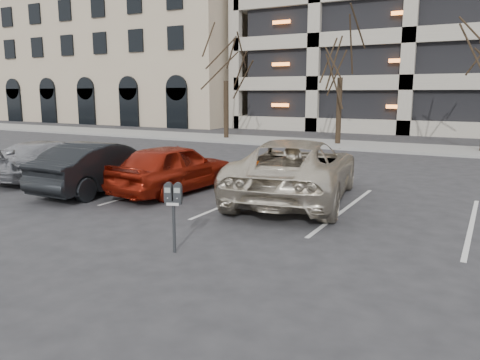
{
  "coord_description": "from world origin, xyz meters",
  "views": [
    {
      "loc": [
        4.49,
        -8.68,
        2.82
      ],
      "look_at": [
        0.05,
        -0.57,
        1.09
      ],
      "focal_mm": 35.0,
      "sensor_mm": 36.0,
      "label": 1
    }
  ],
  "objects_px": {
    "suv_silver": "(296,169)",
    "car_silver": "(53,160)",
    "car_dark": "(102,167)",
    "tree_a": "(226,44)",
    "parking_meter": "(173,200)",
    "tree_b": "(342,34)",
    "car_red": "(174,168)"
  },
  "relations": [
    {
      "from": "tree_b",
      "to": "parking_meter",
      "type": "distance_m",
      "value": 19.03
    },
    {
      "from": "car_red",
      "to": "car_silver",
      "type": "relative_size",
      "value": 0.95
    },
    {
      "from": "car_silver",
      "to": "car_dark",
      "type": "bearing_deg",
      "value": 166.89
    },
    {
      "from": "tree_b",
      "to": "suv_silver",
      "type": "bearing_deg",
      "value": -77.59
    },
    {
      "from": "tree_a",
      "to": "parking_meter",
      "type": "relative_size",
      "value": 6.25
    },
    {
      "from": "tree_b",
      "to": "parking_meter",
      "type": "xyz_separation_m",
      "value": [
        2.61,
        -18.22,
        -4.84
      ]
    },
    {
      "from": "tree_b",
      "to": "tree_a",
      "type": "bearing_deg",
      "value": 180.0
    },
    {
      "from": "car_dark",
      "to": "car_silver",
      "type": "relative_size",
      "value": 0.98
    },
    {
      "from": "parking_meter",
      "to": "car_red",
      "type": "xyz_separation_m",
      "value": [
        -3.12,
        4.19,
        -0.25
      ]
    },
    {
      "from": "car_silver",
      "to": "parking_meter",
      "type": "bearing_deg",
      "value": 152.73
    },
    {
      "from": "car_dark",
      "to": "tree_b",
      "type": "bearing_deg",
      "value": -100.11
    },
    {
      "from": "tree_b",
      "to": "suv_silver",
      "type": "relative_size",
      "value": 1.28
    },
    {
      "from": "tree_b",
      "to": "car_red",
      "type": "xyz_separation_m",
      "value": [
        -0.51,
        -14.03,
        -5.08
      ]
    },
    {
      "from": "car_dark",
      "to": "car_silver",
      "type": "distance_m",
      "value": 2.94
    },
    {
      "from": "tree_a",
      "to": "parking_meter",
      "type": "bearing_deg",
      "value": -62.18
    },
    {
      "from": "tree_a",
      "to": "suv_silver",
      "type": "distance_m",
      "value": 17.2
    },
    {
      "from": "parking_meter",
      "to": "car_dark",
      "type": "height_order",
      "value": "car_dark"
    },
    {
      "from": "suv_silver",
      "to": "car_dark",
      "type": "xyz_separation_m",
      "value": [
        -5.34,
        -1.67,
        -0.1
      ]
    },
    {
      "from": "tree_a",
      "to": "tree_b",
      "type": "bearing_deg",
      "value": 0.0
    },
    {
      "from": "car_dark",
      "to": "car_silver",
      "type": "xyz_separation_m",
      "value": [
        -2.87,
        0.64,
        -0.08
      ]
    },
    {
      "from": "suv_silver",
      "to": "car_silver",
      "type": "height_order",
      "value": "suv_silver"
    },
    {
      "from": "suv_silver",
      "to": "car_red",
      "type": "relative_size",
      "value": 1.5
    },
    {
      "from": "parking_meter",
      "to": "car_dark",
      "type": "xyz_separation_m",
      "value": [
        -5.05,
        3.35,
        -0.24
      ]
    },
    {
      "from": "car_dark",
      "to": "car_red",
      "type": "bearing_deg",
      "value": -157.21
    },
    {
      "from": "suv_silver",
      "to": "car_silver",
      "type": "bearing_deg",
      "value": -3.32
    },
    {
      "from": "suv_silver",
      "to": "tree_a",
      "type": "bearing_deg",
      "value": -63.58
    },
    {
      "from": "car_dark",
      "to": "parking_meter",
      "type": "bearing_deg",
      "value": 145.66
    },
    {
      "from": "tree_a",
      "to": "parking_meter",
      "type": "height_order",
      "value": "tree_a"
    },
    {
      "from": "car_silver",
      "to": "car_red",
      "type": "bearing_deg",
      "value": -178.13
    },
    {
      "from": "tree_a",
      "to": "car_dark",
      "type": "height_order",
      "value": "tree_a"
    },
    {
      "from": "car_red",
      "to": "tree_a",
      "type": "bearing_deg",
      "value": -61.29
    },
    {
      "from": "parking_meter",
      "to": "suv_silver",
      "type": "xyz_separation_m",
      "value": [
        0.29,
        5.01,
        -0.15
      ]
    }
  ]
}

